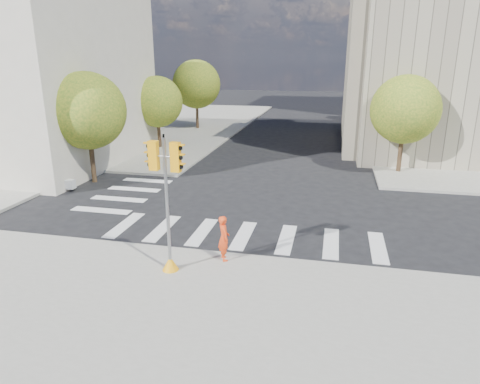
{
  "coord_description": "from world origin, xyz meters",
  "views": [
    {
      "loc": [
        3.33,
        -18.13,
        7.11
      ],
      "look_at": [
        -0.11,
        -2.62,
        2.1
      ],
      "focal_mm": 32.0,
      "sensor_mm": 36.0,
      "label": 1
    }
  ],
  "objects_px": {
    "lamp_far": "(385,84)",
    "traffic_signal": "(168,215)",
    "photographer": "(224,238)",
    "lamp_near": "(405,96)",
    "planter_wall": "(26,181)"
  },
  "relations": [
    {
      "from": "traffic_signal",
      "to": "photographer",
      "type": "relative_size",
      "value": 2.81
    },
    {
      "from": "traffic_signal",
      "to": "lamp_near",
      "type": "bearing_deg",
      "value": 67.84
    },
    {
      "from": "lamp_far",
      "to": "photographer",
      "type": "relative_size",
      "value": 4.86
    },
    {
      "from": "traffic_signal",
      "to": "planter_wall",
      "type": "distance_m",
      "value": 14.14
    },
    {
      "from": "lamp_near",
      "to": "planter_wall",
      "type": "relative_size",
      "value": 1.35
    },
    {
      "from": "lamp_near",
      "to": "lamp_far",
      "type": "distance_m",
      "value": 14.0
    },
    {
      "from": "lamp_far",
      "to": "photographer",
      "type": "bearing_deg",
      "value": -104.22
    },
    {
      "from": "planter_wall",
      "to": "lamp_far",
      "type": "bearing_deg",
      "value": 49.67
    },
    {
      "from": "traffic_signal",
      "to": "planter_wall",
      "type": "xyz_separation_m",
      "value": [
        -11.7,
        7.75,
        -1.74
      ]
    },
    {
      "from": "lamp_far",
      "to": "planter_wall",
      "type": "distance_m",
      "value": 34.04
    },
    {
      "from": "lamp_far",
      "to": "traffic_signal",
      "type": "distance_m",
      "value": 35.26
    },
    {
      "from": "traffic_signal",
      "to": "photographer",
      "type": "bearing_deg",
      "value": 40.57
    },
    {
      "from": "lamp_near",
      "to": "planter_wall",
      "type": "distance_m",
      "value": 25.03
    },
    {
      "from": "traffic_signal",
      "to": "photographer",
      "type": "xyz_separation_m",
      "value": [
        1.59,
        1.17,
        -1.16
      ]
    },
    {
      "from": "traffic_signal",
      "to": "lamp_far",
      "type": "bearing_deg",
      "value": 78.07
    }
  ]
}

